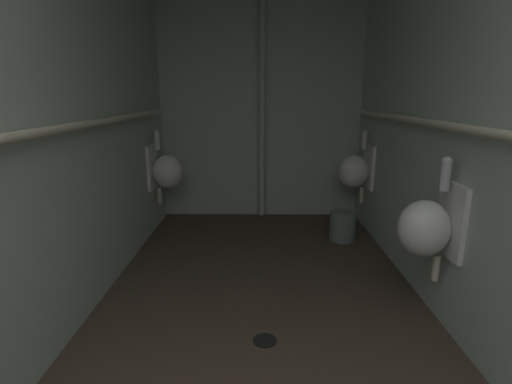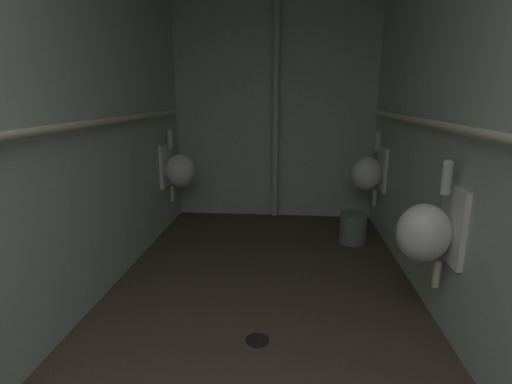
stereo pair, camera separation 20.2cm
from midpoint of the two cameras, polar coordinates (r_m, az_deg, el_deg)
floor at (r=2.54m, az=2.58°, el=-19.90°), size 2.35×4.69×0.08m
wall_left at (r=2.44m, az=-25.61°, el=10.99°), size 0.06×4.69×2.61m
wall_right at (r=2.36m, az=32.45°, el=10.13°), size 0.06×4.69×2.61m
wall_back at (r=4.42m, az=4.10°, el=13.10°), size 2.35×0.06×2.61m
urinal_left_mid at (r=4.06m, az=-10.03°, el=3.26°), size 0.32×0.30×0.76m
urinal_right_mid at (r=2.44m, az=26.22°, el=-5.25°), size 0.32×0.30×0.76m
urinal_right_far at (r=4.04m, az=17.66°, el=2.76°), size 0.32×0.30×0.76m
supply_pipe_left at (r=2.42m, az=-23.22°, el=8.85°), size 0.06×3.90×0.06m
supply_pipe_right at (r=2.32m, az=30.24°, el=7.91°), size 0.06×4.01×0.06m
standpipe_back_wall at (r=4.31m, az=4.30°, el=13.07°), size 0.07×0.07×2.56m
floor_drain at (r=2.39m, az=2.76°, el=-21.04°), size 0.14×0.14×0.01m
waste_bin at (r=3.85m, az=15.57°, el=-5.19°), size 0.25×0.25×0.29m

